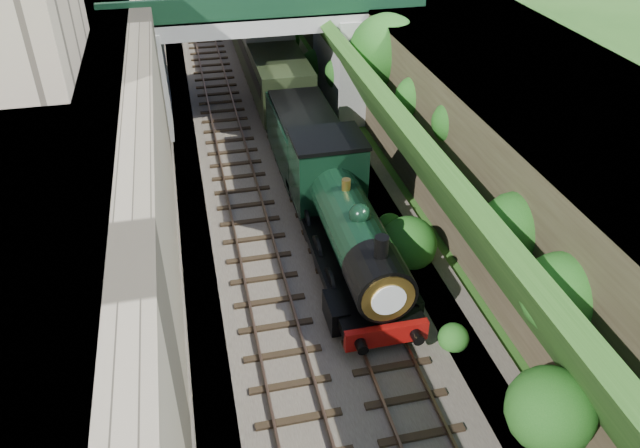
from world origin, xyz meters
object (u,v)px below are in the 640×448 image
Objects in this scene: road_bridge at (271,41)px; locomotive at (346,224)px; tender at (305,143)px; tree at (387,53)px.

locomotive is (0.26, -15.08, -2.18)m from road_bridge.
tender is at bearing -88.10° from road_bridge.
tree is 0.65× the size of locomotive.
road_bridge is at bearing 91.90° from tender.
locomotive reaches higher than tender.
tree is (4.97, -4.91, 0.57)m from road_bridge.
road_bridge is at bearing 135.32° from tree.
road_bridge is 1.56× the size of locomotive.
road_bridge reaches higher than tender.
road_bridge is at bearing 90.97° from locomotive.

